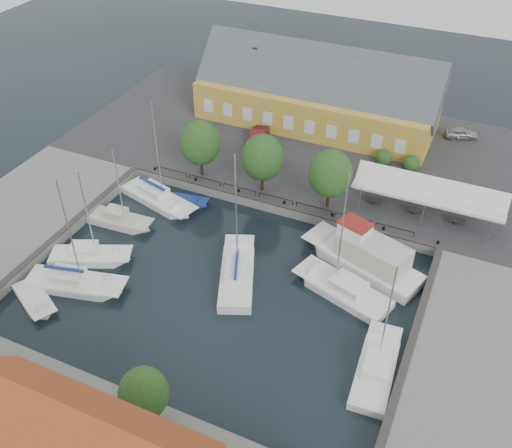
{
  "coord_description": "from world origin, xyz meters",
  "views": [
    {
      "loc": [
        17.19,
        -32.1,
        34.42
      ],
      "look_at": [
        0.0,
        6.0,
        1.5
      ],
      "focal_mm": 40.0,
      "sensor_mm": 36.0,
      "label": 1
    }
  ],
  "objects_px": {
    "west_boat_b": "(120,221)",
    "east_boat_a": "(344,291)",
    "tent_canopy": "(429,193)",
    "launch_sw": "(35,300)",
    "car_silver": "(461,133)",
    "car_red": "(257,138)",
    "west_boat_d": "(74,284)",
    "warehouse": "(313,94)",
    "trawler": "(366,259)",
    "launch_nw": "(188,202)",
    "west_boat_c": "(89,257)",
    "east_boat_c": "(376,370)",
    "west_boat_a": "(157,199)",
    "center_sailboat": "(237,275)"
  },
  "relations": [
    {
      "from": "launch_nw",
      "to": "west_boat_a",
      "type": "bearing_deg",
      "value": -161.64
    },
    {
      "from": "tent_canopy",
      "to": "car_silver",
      "type": "bearing_deg",
      "value": 87.01
    },
    {
      "from": "warehouse",
      "to": "tent_canopy",
      "type": "distance_m",
      "value": 21.63
    },
    {
      "from": "center_sailboat",
      "to": "launch_sw",
      "type": "bearing_deg",
      "value": -146.51
    },
    {
      "from": "tent_canopy",
      "to": "trawler",
      "type": "xyz_separation_m",
      "value": [
        -3.4,
        -8.46,
        -2.67
      ]
    },
    {
      "from": "tent_canopy",
      "to": "west_boat_d",
      "type": "distance_m",
      "value": 33.22
    },
    {
      "from": "car_red",
      "to": "west_boat_b",
      "type": "height_order",
      "value": "west_boat_b"
    },
    {
      "from": "tent_canopy",
      "to": "car_red",
      "type": "relative_size",
      "value": 2.93
    },
    {
      "from": "tent_canopy",
      "to": "east_boat_a",
      "type": "relative_size",
      "value": 1.13
    },
    {
      "from": "west_boat_b",
      "to": "east_boat_a",
      "type": "bearing_deg",
      "value": -0.58
    },
    {
      "from": "launch_nw",
      "to": "east_boat_c",
      "type": "bearing_deg",
      "value": -29.04
    },
    {
      "from": "car_silver",
      "to": "east_boat_a",
      "type": "distance_m",
      "value": 29.72
    },
    {
      "from": "car_red",
      "to": "west_boat_d",
      "type": "bearing_deg",
      "value": -109.49
    },
    {
      "from": "east_boat_a",
      "to": "east_boat_c",
      "type": "distance_m",
      "value": 8.22
    },
    {
      "from": "warehouse",
      "to": "east_boat_a",
      "type": "bearing_deg",
      "value": -64.54
    },
    {
      "from": "west_boat_b",
      "to": "west_boat_d",
      "type": "xyz_separation_m",
      "value": [
        1.5,
        -8.9,
        0.01
      ]
    },
    {
      "from": "west_boat_b",
      "to": "west_boat_d",
      "type": "relative_size",
      "value": 0.77
    },
    {
      "from": "center_sailboat",
      "to": "west_boat_d",
      "type": "relative_size",
      "value": 1.08
    },
    {
      "from": "east_boat_a",
      "to": "launch_nw",
      "type": "relative_size",
      "value": 2.93
    },
    {
      "from": "warehouse",
      "to": "west_boat_b",
      "type": "bearing_deg",
      "value": -111.72
    },
    {
      "from": "trawler",
      "to": "west_boat_c",
      "type": "height_order",
      "value": "west_boat_c"
    },
    {
      "from": "trawler",
      "to": "car_silver",
      "type": "bearing_deg",
      "value": 80.41
    },
    {
      "from": "east_boat_a",
      "to": "warehouse",
      "type": "bearing_deg",
      "value": 115.46
    },
    {
      "from": "west_boat_d",
      "to": "launch_nw",
      "type": "bearing_deg",
      "value": 78.75
    },
    {
      "from": "east_boat_a",
      "to": "east_boat_c",
      "type": "relative_size",
      "value": 1.18
    },
    {
      "from": "trawler",
      "to": "west_boat_d",
      "type": "bearing_deg",
      "value": -150.27
    },
    {
      "from": "warehouse",
      "to": "car_silver",
      "type": "distance_m",
      "value": 17.96
    },
    {
      "from": "car_red",
      "to": "east_boat_c",
      "type": "relative_size",
      "value": 0.46
    },
    {
      "from": "east_boat_a",
      "to": "west_boat_b",
      "type": "height_order",
      "value": "east_boat_a"
    },
    {
      "from": "car_silver",
      "to": "east_boat_c",
      "type": "bearing_deg",
      "value": 158.93
    },
    {
      "from": "center_sailboat",
      "to": "trawler",
      "type": "height_order",
      "value": "center_sailboat"
    },
    {
      "from": "tent_canopy",
      "to": "west_boat_a",
      "type": "height_order",
      "value": "west_boat_a"
    },
    {
      "from": "warehouse",
      "to": "west_boat_d",
      "type": "xyz_separation_m",
      "value": [
        -8.86,
        -34.92,
        -4.16
      ]
    },
    {
      "from": "trawler",
      "to": "east_boat_a",
      "type": "bearing_deg",
      "value": -100.17
    },
    {
      "from": "west_boat_a",
      "to": "launch_nw",
      "type": "distance_m",
      "value": 3.2
    },
    {
      "from": "west_boat_c",
      "to": "west_boat_d",
      "type": "relative_size",
      "value": 0.86
    },
    {
      "from": "car_red",
      "to": "east_boat_a",
      "type": "bearing_deg",
      "value": -57.03
    },
    {
      "from": "west_boat_d",
      "to": "warehouse",
      "type": "bearing_deg",
      "value": 75.76
    },
    {
      "from": "west_boat_c",
      "to": "car_silver",
      "type": "bearing_deg",
      "value": 51.7
    },
    {
      "from": "west_boat_d",
      "to": "launch_nw",
      "type": "height_order",
      "value": "west_boat_d"
    },
    {
      "from": "car_red",
      "to": "west_boat_a",
      "type": "xyz_separation_m",
      "value": [
        -5.3,
        -13.32,
        -1.52
      ]
    },
    {
      "from": "tent_canopy",
      "to": "west_boat_c",
      "type": "height_order",
      "value": "west_boat_c"
    },
    {
      "from": "tent_canopy",
      "to": "west_boat_b",
      "type": "height_order",
      "value": "west_boat_b"
    },
    {
      "from": "tent_canopy",
      "to": "east_boat_c",
      "type": "distance_m",
      "value": 19.54
    },
    {
      "from": "car_silver",
      "to": "launch_nw",
      "type": "xyz_separation_m",
      "value": [
        -23.44,
        -23.33,
        -1.55
      ]
    },
    {
      "from": "tent_canopy",
      "to": "launch_sw",
      "type": "xyz_separation_m",
      "value": [
        -27.31,
        -23.81,
        -3.59
      ]
    },
    {
      "from": "west_boat_c",
      "to": "east_boat_c",
      "type": "bearing_deg",
      "value": -3.3
    },
    {
      "from": "east_boat_a",
      "to": "launch_sw",
      "type": "bearing_deg",
      "value": -153.81
    },
    {
      "from": "trawler",
      "to": "tent_canopy",
      "type": "bearing_deg",
      "value": 68.13
    },
    {
      "from": "east_boat_c",
      "to": "west_boat_b",
      "type": "height_order",
      "value": "east_boat_c"
    }
  ]
}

